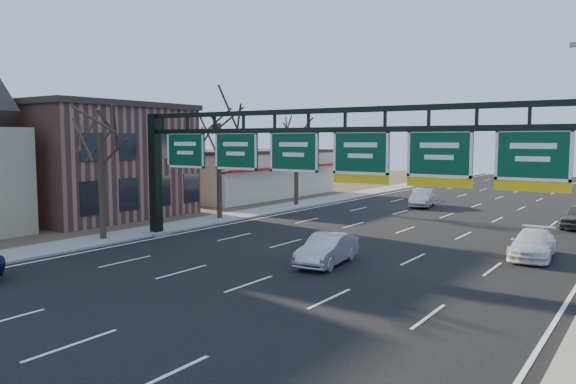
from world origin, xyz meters
The scene contains 13 objects.
ground centered at (0.00, 0.00, 0.00)m, with size 160.00×160.00×0.00m, color black.
sidewalk_left centered at (-12.80, 20.00, 0.06)m, with size 3.00×120.00×0.12m, color gray.
dirt_strip_left centered at (-25.00, 20.00, 0.03)m, with size 21.00×120.00×0.06m, color #473D2B.
lane_markings centered at (0.00, 20.00, 0.01)m, with size 21.60×120.00×0.01m, color white.
sign_gantry centered at (0.16, 8.00, 4.63)m, with size 24.60×1.20×7.20m.
brick_block centered at (-21.50, 11.00, 4.16)m, with size 10.40×12.40×8.30m.
cream_strip centered at (-21.48, 29.00, 2.36)m, with size 10.90×18.40×4.70m.
tree_gantry centered at (-12.80, 5.00, 7.11)m, with size 3.60×3.60×8.48m.
tree_mid centered at (-12.80, 15.00, 7.85)m, with size 3.60×3.60×9.24m.
tree_far centered at (-12.80, 25.00, 7.48)m, with size 3.60×3.60×8.86m.
car_silver_sedan centered at (0.82, 6.74, 0.70)m, with size 1.49×4.27×1.41m, color #A7A6AB.
car_white_wagon centered at (8.31, 13.55, 0.66)m, with size 1.86×4.58×1.33m, color white.
car_silver_distant centered at (-3.55, 30.46, 0.76)m, with size 1.61×4.61×1.52m, color #A1A1A5.
Camera 1 is at (13.42, -15.16, 5.69)m, focal length 35.00 mm.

